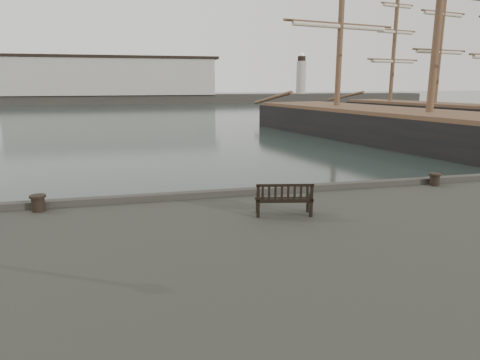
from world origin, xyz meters
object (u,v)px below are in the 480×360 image
Objects in this scene: tall_ship_main at (427,137)px; bench at (284,205)px; bollard_left at (38,203)px; bollard_right at (435,179)px; tall_ship_far at (433,117)px.

bench is at bearing -146.77° from tall_ship_main.
tall_ship_main reaches higher than bollard_left.
tall_ship_far is (25.41, 32.94, -1.03)m from bollard_right.
bench is 3.47× the size of bollard_left.
bollard_left is at bearing -151.15° from tall_ship_far.
bollard_left reaches higher than bollard_right.
tall_ship_far reaches higher than bollard_left.
tall_ship_far is at bearing 39.02° from tall_ship_main.
bench is at bearing -162.50° from bollard_right.
bollard_left is 29.40m from tall_ship_main.
bollard_right is (11.99, 0.00, -0.02)m from bollard_left.
bollard_left is 0.01× the size of tall_ship_main.
bollard_right is at bearing -138.74° from tall_ship_main.
tall_ship_main reaches higher than bollard_right.
tall_ship_main is (18.14, 18.43, -1.07)m from bench.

